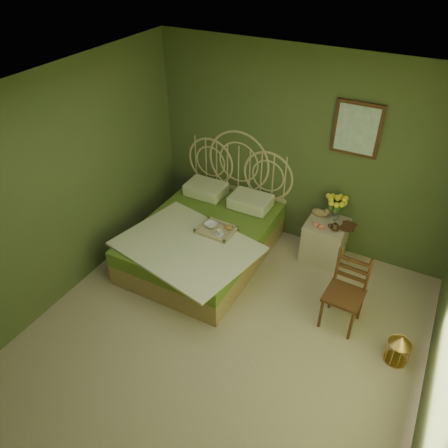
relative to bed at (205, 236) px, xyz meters
The scene contains 13 objects.
floor 1.59m from the bed, 55.73° to the right, with size 4.50×4.50×0.00m, color #C7B590.
ceiling 2.78m from the bed, 55.73° to the right, with size 4.50×4.50×0.00m, color silver.
wall_back 1.64m from the bed, 47.40° to the left, with size 4.00×4.00×0.00m, color #515A2F.
wall_left 1.98m from the bed, 130.90° to the right, with size 4.50×4.50×0.00m, color #515A2F.
wall_art 2.28m from the bed, 31.75° to the left, with size 0.54×0.04×0.64m.
bed is the anchor object (origin of this frame).
nightstand 1.57m from the bed, 26.45° to the left, with size 0.51×0.51×0.99m.
chair 1.95m from the bed, ahead, with size 0.41×0.41×0.89m.
birdcage 2.65m from the bed, 12.37° to the right, with size 0.23×0.23×0.35m.
book_lower 1.75m from the bed, 24.09° to the left, with size 0.15×0.20×0.02m, color #381E0F.
book_upper 1.76m from the bed, 24.09° to the left, with size 0.16×0.22×0.02m, color #472819.
cereal_bowl 0.28m from the bed, 22.54° to the right, with size 0.16×0.16×0.04m, color white.
coffee_cup 0.43m from the bed, 28.01° to the right, with size 0.07×0.07×0.07m, color white.
Camera 1 is at (1.48, -2.61, 3.78)m, focal length 35.00 mm.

